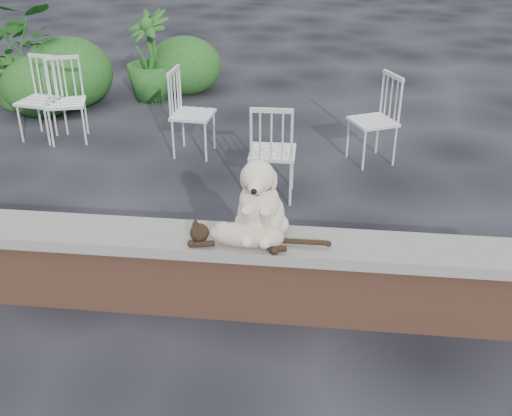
# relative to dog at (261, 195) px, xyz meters

# --- Properties ---
(ground) EXTENTS (60.00, 60.00, 0.00)m
(ground) POSITION_rel_dog_xyz_m (-1.05, -0.05, -0.88)
(ground) COLOR black
(ground) RESTS_ON ground
(brick_wall) EXTENTS (6.00, 0.30, 0.50)m
(brick_wall) POSITION_rel_dog_xyz_m (-1.05, -0.05, -0.63)
(brick_wall) COLOR brown
(brick_wall) RESTS_ON ground
(capstone) EXTENTS (6.20, 0.40, 0.08)m
(capstone) POSITION_rel_dog_xyz_m (-1.05, -0.05, -0.34)
(capstone) COLOR slate
(capstone) RESTS_ON brick_wall
(dog) EXTENTS (0.42, 0.53, 0.60)m
(dog) POSITION_rel_dog_xyz_m (0.00, 0.00, 0.00)
(dog) COLOR beige
(dog) RESTS_ON capstone
(cat) EXTENTS (1.09, 0.31, 0.18)m
(cat) POSITION_rel_dog_xyz_m (-0.08, -0.15, -0.21)
(cat) COLOR tan
(cat) RESTS_ON capstone
(chair_a) EXTENTS (0.70, 0.70, 0.94)m
(chair_a) POSITION_rel_dog_xyz_m (-2.53, 2.89, -0.41)
(chair_a) COLOR white
(chair_a) RESTS_ON ground
(chair_e) EXTENTS (0.60, 0.60, 0.94)m
(chair_e) POSITION_rel_dog_xyz_m (-1.02, 2.66, -0.41)
(chair_e) COLOR white
(chair_e) RESTS_ON ground
(chair_b) EXTENTS (0.66, 0.66, 0.94)m
(chair_b) POSITION_rel_dog_xyz_m (-2.86, 2.92, -0.41)
(chair_b) COLOR white
(chair_b) RESTS_ON ground
(chair_d) EXTENTS (0.75, 0.75, 0.94)m
(chair_d) POSITION_rel_dog_xyz_m (0.89, 2.67, -0.41)
(chair_d) COLOR white
(chair_d) RESTS_ON ground
(chair_c) EXTENTS (0.57, 0.57, 0.94)m
(chair_c) POSITION_rel_dog_xyz_m (-0.08, 1.72, -0.41)
(chair_c) COLOR white
(chair_c) RESTS_ON ground
(potted_plant_a) EXTENTS (1.51, 1.40, 1.39)m
(potted_plant_a) POSITION_rel_dog_xyz_m (-3.61, 4.10, -0.19)
(potted_plant_a) COLOR #164D1C
(potted_plant_a) RESTS_ON ground
(potted_plant_b) EXTENTS (0.93, 0.93, 1.20)m
(potted_plant_b) POSITION_rel_dog_xyz_m (-2.00, 4.53, -0.28)
(potted_plant_b) COLOR #164D1C
(potted_plant_b) RESTS_ON ground
(shrubbery) EXTENTS (2.64, 2.09, 0.94)m
(shrubbery) POSITION_rel_dog_xyz_m (-2.68, 4.29, -0.49)
(shrubbery) COLOR #164D1C
(shrubbery) RESTS_ON ground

